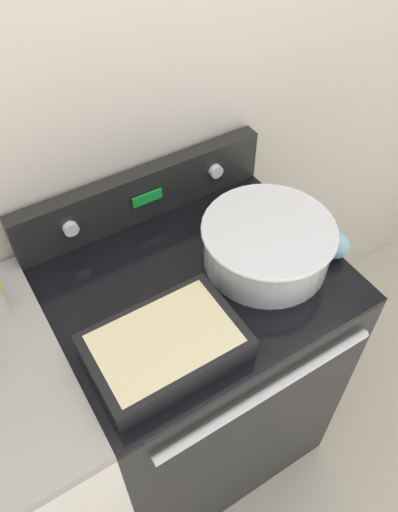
{
  "coord_description": "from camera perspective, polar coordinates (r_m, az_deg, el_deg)",
  "views": [
    {
      "loc": [
        -0.43,
        -0.39,
        1.95
      ],
      "look_at": [
        0.02,
        0.33,
        1.01
      ],
      "focal_mm": 35.0,
      "sensor_mm": 36.0,
      "label": 1
    }
  ],
  "objects": [
    {
      "name": "mixing_bowl",
      "position": [
        1.3,
        7.83,
        1.6
      ],
      "size": [
        0.35,
        0.35,
        0.12
      ],
      "color": "silver",
      "rests_on": "stove_range"
    },
    {
      "name": "kitchen_wall",
      "position": [
        1.33,
        -8.55,
        15.6
      ],
      "size": [
        8.0,
        0.05,
        2.5
      ],
      "color": "beige",
      "rests_on": "ground_plane"
    },
    {
      "name": "control_panel",
      "position": [
        1.42,
        -6.5,
        7.08
      ],
      "size": [
        0.75,
        0.07,
        0.16
      ],
      "color": "black",
      "rests_on": "stove_range"
    },
    {
      "name": "casserole_dish",
      "position": [
        1.13,
        -3.88,
        -10.18
      ],
      "size": [
        0.34,
        0.23,
        0.07
      ],
      "color": "black",
      "rests_on": "stove_range"
    },
    {
      "name": "stove_range",
      "position": [
        1.69,
        -0.3,
        -12.87
      ],
      "size": [
        0.75,
        0.65,
        0.95
      ],
      "color": "black",
      "rests_on": "ground_plane"
    },
    {
      "name": "ground_plane",
      "position": [
        2.04,
        4.85,
        -25.93
      ],
      "size": [
        12.0,
        12.0,
        0.0
      ],
      "primitive_type": "plane",
      "color": "beige"
    },
    {
      "name": "ladle",
      "position": [
        1.38,
        15.02,
        1.37
      ],
      "size": [
        0.07,
        0.27,
        0.07
      ],
      "color": "#7AB2C6",
      "rests_on": "stove_range"
    }
  ]
}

